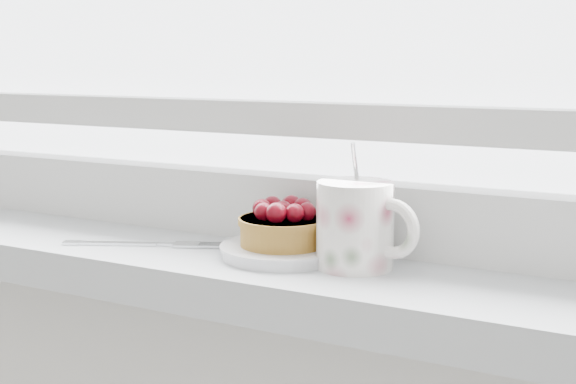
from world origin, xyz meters
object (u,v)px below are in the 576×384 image
Objects in this scene: fork at (144,244)px; saucer at (283,251)px; raspberry_tart at (283,225)px; floral_mug at (358,223)px.

saucer is at bearing 10.36° from fork.
fork is at bearing -169.64° from saucer.
floral_mug is (0.08, -0.00, 0.01)m from raspberry_tart.
raspberry_tart reaches higher than saucer.
fork is (-0.15, -0.03, -0.03)m from raspberry_tart.
raspberry_tart is 0.54× the size of fork.
raspberry_tart is (-0.00, 0.00, 0.03)m from saucer.
saucer is 0.15m from fork.
saucer is at bearing -88.31° from raspberry_tart.
saucer is 1.07× the size of floral_mug.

